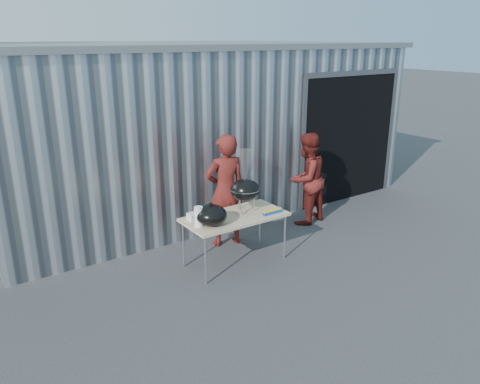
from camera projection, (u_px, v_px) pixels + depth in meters
ground at (270, 273)px, 6.68m from camera, size 80.00×80.00×0.00m
building at (176, 117)px, 10.27m from camera, size 8.20×6.20×3.10m
folding_table at (235, 218)px, 6.78m from camera, size 1.50×0.75×0.75m
kettle_grill at (245, 184)px, 6.80m from camera, size 0.44×0.44×0.94m
grill_lid at (211, 215)px, 6.40m from camera, size 0.44×0.44×0.32m
paper_towels at (199, 217)px, 6.35m from camera, size 0.12×0.12×0.28m
white_tub at (195, 216)px, 6.60m from camera, size 0.20×0.15×0.10m
foil_box at (272, 212)px, 6.83m from camera, size 0.32×0.06×0.06m
person_cook at (225, 191)px, 7.36m from camera, size 0.72×0.54×1.81m
person_bystander at (306, 179)px, 8.27m from camera, size 0.90×0.76×1.64m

